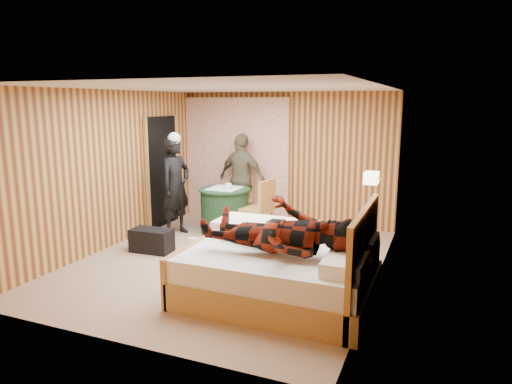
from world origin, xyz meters
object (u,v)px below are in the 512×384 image
at_px(chair_far, 241,196).
at_px(man_at_table, 242,179).
at_px(duffel_bag, 152,240).
at_px(woman_standing, 176,186).
at_px(chair_near, 261,205).
at_px(round_table, 225,210).
at_px(nightstand, 362,254).
at_px(wall_lamp, 371,178).
at_px(bed, 283,269).
at_px(man_on_bed, 279,219).

relative_size(chair_far, man_at_table, 0.54).
xyz_separation_m(duffel_bag, woman_standing, (-0.16, 1.01, 0.68)).
distance_m(chair_near, man_at_table, 1.16).
bearing_deg(duffel_bag, chair_near, 41.70).
bearing_deg(round_table, nightstand, -22.77).
relative_size(wall_lamp, nightstand, 0.47).
relative_size(chair_near, man_at_table, 0.59).
height_order(round_table, man_at_table, man_at_table).
bearing_deg(woman_standing, round_table, -50.04).
xyz_separation_m(bed, round_table, (-1.85, 2.22, 0.07)).
relative_size(nightstand, man_on_bed, 0.31).
bearing_deg(bed, wall_lamp, 58.62).
height_order(round_table, duffel_bag, round_table).
distance_m(duffel_bag, man_on_bed, 2.82).
distance_m(duffel_bag, woman_standing, 1.23).
distance_m(chair_far, woman_standing, 1.38).
bearing_deg(bed, chair_far, 122.36).
xyz_separation_m(bed, woman_standing, (-2.61, 1.83, 0.52)).
bearing_deg(bed, man_on_bed, -82.07).
relative_size(nightstand, round_table, 0.60).
distance_m(bed, nightstand, 1.36).
distance_m(nightstand, round_table, 2.84).
height_order(bed, chair_near, bed).
relative_size(round_table, chair_near, 0.90).
bearing_deg(nightstand, woman_standing, 168.21).
distance_m(round_table, man_at_table, 0.89).
bearing_deg(round_table, bed, -50.13).
bearing_deg(nightstand, man_at_table, 144.48).
distance_m(wall_lamp, nightstand, 1.05).
height_order(wall_lamp, man_at_table, man_at_table).
relative_size(woman_standing, man_on_bed, 0.97).
xyz_separation_m(wall_lamp, round_table, (-2.66, 0.90, -0.89)).
height_order(duffel_bag, man_at_table, man_at_table).
height_order(wall_lamp, bed, wall_lamp).
bearing_deg(bed, duffel_bag, 161.46).
xyz_separation_m(woman_standing, man_at_table, (0.75, 1.16, 0.00)).
height_order(wall_lamp, woman_standing, woman_standing).
distance_m(chair_near, man_on_bed, 2.66).
bearing_deg(duffel_bag, bed, -21.52).
bearing_deg(round_table, man_on_bed, -52.42).
bearing_deg(nightstand, bed, -124.19).
relative_size(wall_lamp, man_on_bed, 0.15).
distance_m(wall_lamp, chair_far, 3.22).
xyz_separation_m(chair_far, woman_standing, (-0.74, -1.12, 0.32)).
xyz_separation_m(chair_far, chair_near, (0.74, -0.81, 0.06)).
bearing_deg(man_at_table, bed, 132.45).
relative_size(nightstand, chair_far, 0.59).
distance_m(bed, chair_near, 2.42).
height_order(chair_far, duffel_bag, chair_far).
bearing_deg(woman_standing, man_at_table, -20.62).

